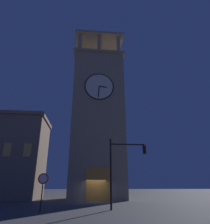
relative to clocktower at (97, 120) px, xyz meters
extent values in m
plane|color=#424247|center=(0.28, 4.72, -11.85)|extent=(200.00, 200.00, 0.00)
cube|color=gray|center=(0.00, -0.02, -0.62)|extent=(7.87, 7.26, 22.45)
cube|color=gray|center=(0.00, -0.02, 10.80)|extent=(8.47, 7.86, 0.40)
cylinder|color=gray|center=(-3.34, 3.00, 12.71)|extent=(0.70, 0.70, 3.42)
cylinder|color=gray|center=(0.00, 3.00, 12.71)|extent=(0.70, 0.70, 3.42)
cylinder|color=gray|center=(3.34, 3.00, 12.71)|extent=(0.70, 0.70, 3.42)
cylinder|color=gray|center=(-3.34, -3.05, 12.71)|extent=(0.70, 0.70, 3.42)
cylinder|color=gray|center=(0.00, -3.05, 12.71)|extent=(0.70, 0.70, 3.42)
cylinder|color=gray|center=(3.34, -3.05, 12.71)|extent=(0.70, 0.70, 3.42)
cube|color=gray|center=(0.00, -0.02, 14.62)|extent=(8.47, 7.86, 0.40)
cylinder|color=black|center=(0.00, -0.02, 16.51)|extent=(0.12, 0.12, 3.38)
cylinder|color=silver|center=(0.00, 3.66, 4.19)|extent=(4.30, 0.12, 4.30)
torus|color=black|center=(0.00, 3.68, 4.19)|extent=(4.46, 0.16, 4.46)
cube|color=black|center=(-0.59, 3.76, 4.11)|extent=(1.19, 0.06, 0.27)
cube|color=black|center=(0.07, 3.76, 3.28)|extent=(0.27, 0.06, 1.83)
cube|color=orange|center=(0.00, 3.55, -9.85)|extent=(3.20, 0.24, 4.00)
cube|color=#E0B259|center=(9.54, 2.94, -5.57)|extent=(1.00, 0.12, 1.80)
cube|color=#E0B259|center=(12.16, 2.94, -5.57)|extent=(1.00, 0.12, 1.80)
cylinder|color=black|center=(-0.44, 13.32, -9.02)|extent=(0.16, 0.16, 5.66)
cylinder|color=black|center=(-1.95, 13.32, -6.65)|extent=(3.00, 0.12, 0.12)
cube|color=black|center=(-3.45, 13.32, -7.07)|extent=(0.22, 0.30, 0.75)
sphere|color=red|center=(-3.45, 13.50, -6.80)|extent=(0.16, 0.16, 0.16)
sphere|color=#392705|center=(-3.45, 13.50, -7.05)|extent=(0.16, 0.16, 0.16)
sphere|color=#063316|center=(-3.45, 13.50, -7.30)|extent=(0.16, 0.16, 0.16)
cylinder|color=black|center=(4.78, 14.31, -10.65)|extent=(0.08, 0.08, 2.39)
cylinder|color=white|center=(4.78, 14.35, -9.56)|extent=(0.70, 0.04, 0.70)
torus|color=red|center=(4.78, 14.37, -9.56)|extent=(0.78, 0.08, 0.78)
camera|label=1|loc=(1.65, 30.09, -10.07)|focal=31.21mm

